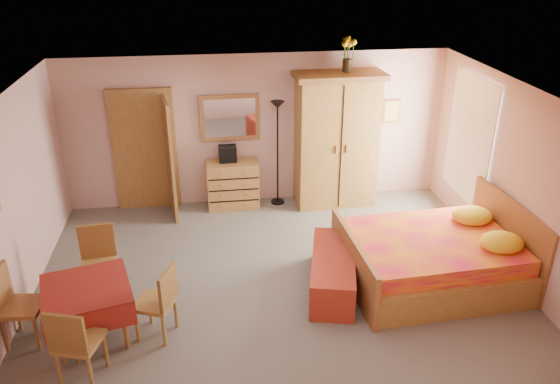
{
  "coord_description": "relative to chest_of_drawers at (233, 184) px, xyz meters",
  "views": [
    {
      "loc": [
        -0.8,
        -6.35,
        4.31
      ],
      "look_at": [
        0.1,
        0.3,
        1.15
      ],
      "focal_mm": 35.0,
      "sensor_mm": 36.0,
      "label": 1
    }
  ],
  "objects": [
    {
      "name": "floor",
      "position": [
        0.45,
        -2.26,
        -0.42
      ],
      "size": [
        6.5,
        6.5,
        0.0
      ],
      "primitive_type": "plane",
      "color": "slate",
      "rests_on": "ground"
    },
    {
      "name": "ceiling",
      "position": [
        0.45,
        -2.26,
        2.18
      ],
      "size": [
        6.5,
        6.5,
        0.0
      ],
      "primitive_type": "plane",
      "rotation": [
        3.14,
        0.0,
        0.0
      ],
      "color": "brown",
      "rests_on": "wall_back"
    },
    {
      "name": "wall_back",
      "position": [
        0.45,
        0.24,
        0.88
      ],
      "size": [
        6.5,
        0.1,
        2.6
      ],
      "primitive_type": "cube",
      "color": "tan",
      "rests_on": "floor"
    },
    {
      "name": "wall_front",
      "position": [
        0.45,
        -4.76,
        0.88
      ],
      "size": [
        6.5,
        0.1,
        2.6
      ],
      "primitive_type": "cube",
      "color": "tan",
      "rests_on": "floor"
    },
    {
      "name": "wall_left",
      "position": [
        -2.8,
        -2.26,
        0.88
      ],
      "size": [
        0.1,
        5.0,
        2.6
      ],
      "primitive_type": "cube",
      "color": "tan",
      "rests_on": "floor"
    },
    {
      "name": "wall_right",
      "position": [
        3.7,
        -2.26,
        0.88
      ],
      "size": [
        0.1,
        5.0,
        2.6
      ],
      "primitive_type": "cube",
      "color": "tan",
      "rests_on": "floor"
    },
    {
      "name": "doorway",
      "position": [
        -1.45,
        0.21,
        0.61
      ],
      "size": [
        1.06,
        0.12,
        2.15
      ],
      "primitive_type": "cube",
      "color": "#9E6B35",
      "rests_on": "floor"
    },
    {
      "name": "window",
      "position": [
        3.66,
        -1.06,
        1.03
      ],
      "size": [
        0.08,
        1.4,
        1.95
      ],
      "primitive_type": "cube",
      "color": "white",
      "rests_on": "wall_right"
    },
    {
      "name": "picture_back",
      "position": [
        2.8,
        0.21,
        1.13
      ],
      "size": [
        0.3,
        0.04,
        0.4
      ],
      "primitive_type": "cube",
      "color": "#D8BF59",
      "rests_on": "wall_back"
    },
    {
      "name": "chest_of_drawers",
      "position": [
        0.0,
        0.0,
        0.0
      ],
      "size": [
        0.88,
        0.45,
        0.83
      ],
      "primitive_type": "cube",
      "rotation": [
        0.0,
        0.0,
        0.01
      ],
      "color": "#B0783B",
      "rests_on": "floor"
    },
    {
      "name": "wall_mirror",
      "position": [
        0.0,
        0.21,
        1.13
      ],
      "size": [
        1.0,
        0.08,
        0.79
      ],
      "primitive_type": "cube",
      "rotation": [
        0.0,
        0.0,
        0.03
      ],
      "color": "white",
      "rests_on": "wall_back"
    },
    {
      "name": "stereo",
      "position": [
        -0.07,
        0.05,
        0.55
      ],
      "size": [
        0.3,
        0.23,
        0.27
      ],
      "primitive_type": "cube",
      "rotation": [
        0.0,
        0.0,
        0.04
      ],
      "color": "black",
      "rests_on": "chest_of_drawers"
    },
    {
      "name": "floor_lamp",
      "position": [
        0.78,
        0.04,
        0.51
      ],
      "size": [
        0.26,
        0.26,
        1.85
      ],
      "primitive_type": "cube",
      "rotation": [
        0.0,
        0.0,
        -0.11
      ],
      "color": "black",
      "rests_on": "floor"
    },
    {
      "name": "wardrobe",
      "position": [
        1.78,
        -0.05,
        0.74
      ],
      "size": [
        1.5,
        0.81,
        2.32
      ],
      "primitive_type": "cube",
      "rotation": [
        0.0,
        0.0,
        0.03
      ],
      "color": "#A67838",
      "rests_on": "floor"
    },
    {
      "name": "sunflower_vase",
      "position": [
        1.91,
        -0.02,
        2.18
      ],
      "size": [
        0.22,
        0.22,
        0.56
      ],
      "primitive_type": "cube",
      "rotation": [
        0.0,
        0.0,
        0.0
      ],
      "color": "yellow",
      "rests_on": "wardrobe"
    },
    {
      "name": "bed",
      "position": [
        2.53,
        -2.63,
        0.12
      ],
      "size": [
        2.43,
        1.97,
        1.08
      ],
      "primitive_type": "cube",
      "rotation": [
        0.0,
        0.0,
        0.06
      ],
      "color": "red",
      "rests_on": "floor"
    },
    {
      "name": "bench",
      "position": [
        1.17,
        -2.64,
        -0.16
      ],
      "size": [
        0.89,
        1.6,
        0.5
      ],
      "primitive_type": "cube",
      "rotation": [
        0.0,
        0.0,
        -0.23
      ],
      "color": "maroon",
      "rests_on": "floor"
    },
    {
      "name": "dining_table",
      "position": [
        -1.85,
        -3.23,
        -0.06
      ],
      "size": [
        1.17,
        1.17,
        0.7
      ],
      "primitive_type": "cube",
      "rotation": [
        0.0,
        0.0,
        0.26
      ],
      "color": "maroon",
      "rests_on": "floor"
    },
    {
      "name": "chair_south",
      "position": [
        -1.83,
        -3.88,
        0.06
      ],
      "size": [
        0.54,
        0.54,
        0.95
      ],
      "primitive_type": "cube",
      "rotation": [
        0.0,
        0.0,
        -0.3
      ],
      "color": "olive",
      "rests_on": "floor"
    },
    {
      "name": "chair_north",
      "position": [
        -1.85,
        -2.46,
        0.08
      ],
      "size": [
        0.5,
        0.5,
        0.98
      ],
      "primitive_type": "cube",
      "rotation": [
        0.0,
        0.0,
        3.26
      ],
      "color": "#A77938",
      "rests_on": "floor"
    },
    {
      "name": "chair_west",
      "position": [
        -2.58,
        -3.19,
        0.07
      ],
      "size": [
        0.49,
        0.49,
        0.97
      ],
      "primitive_type": "cube",
      "rotation": [
        0.0,
        0.0,
        -1.68
      ],
      "color": "#A86B39",
      "rests_on": "floor"
    },
    {
      "name": "chair_east",
      "position": [
        -1.1,
        -3.28,
        0.04
      ],
      "size": [
        0.54,
        0.54,
        0.92
      ],
      "primitive_type": "cube",
      "rotation": [
        0.0,
        0.0,
        1.2
      ],
      "color": "#A57937",
      "rests_on": "floor"
    }
  ]
}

